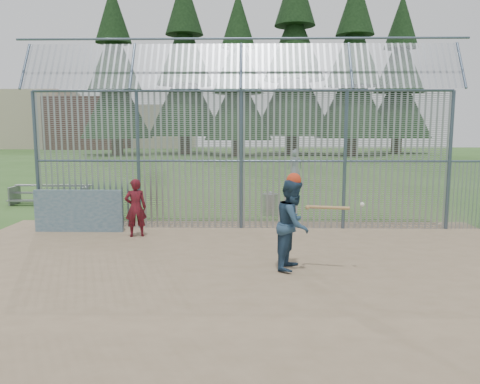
{
  "coord_description": "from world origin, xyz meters",
  "views": [
    {
      "loc": [
        0.26,
        -10.05,
        2.98
      ],
      "look_at": [
        0.0,
        2.0,
        1.3
      ],
      "focal_mm": 35.0,
      "sensor_mm": 36.0,
      "label": 1
    }
  ],
  "objects_px": {
    "bleacher": "(50,194)",
    "onlooker": "(136,208)",
    "trash_can": "(270,204)",
    "dugout_wall": "(79,211)",
    "batter": "(293,224)"
  },
  "relations": [
    {
      "from": "dugout_wall",
      "to": "batter",
      "type": "distance_m",
      "value": 6.68
    },
    {
      "from": "dugout_wall",
      "to": "onlooker",
      "type": "height_order",
      "value": "onlooker"
    },
    {
      "from": "dugout_wall",
      "to": "batter",
      "type": "relative_size",
      "value": 1.32
    },
    {
      "from": "dugout_wall",
      "to": "onlooker",
      "type": "xyz_separation_m",
      "value": [
        1.76,
        -0.54,
        0.19
      ]
    },
    {
      "from": "trash_can",
      "to": "bleacher",
      "type": "relative_size",
      "value": 0.27
    },
    {
      "from": "dugout_wall",
      "to": "batter",
      "type": "bearing_deg",
      "value": -30.29
    },
    {
      "from": "dugout_wall",
      "to": "bleacher",
      "type": "distance_m",
      "value": 5.61
    },
    {
      "from": "dugout_wall",
      "to": "bleacher",
      "type": "height_order",
      "value": "dugout_wall"
    },
    {
      "from": "batter",
      "to": "onlooker",
      "type": "distance_m",
      "value": 4.9
    },
    {
      "from": "onlooker",
      "to": "bleacher",
      "type": "relative_size",
      "value": 0.53
    },
    {
      "from": "bleacher",
      "to": "onlooker",
      "type": "bearing_deg",
      "value": -48.99
    },
    {
      "from": "trash_can",
      "to": "bleacher",
      "type": "height_order",
      "value": "trash_can"
    },
    {
      "from": "onlooker",
      "to": "trash_can",
      "type": "xyz_separation_m",
      "value": [
        3.79,
        3.28,
        -0.43
      ]
    },
    {
      "from": "batter",
      "to": "onlooker",
      "type": "relative_size",
      "value": 1.2
    },
    {
      "from": "onlooker",
      "to": "batter",
      "type": "bearing_deg",
      "value": 128.98
    }
  ]
}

